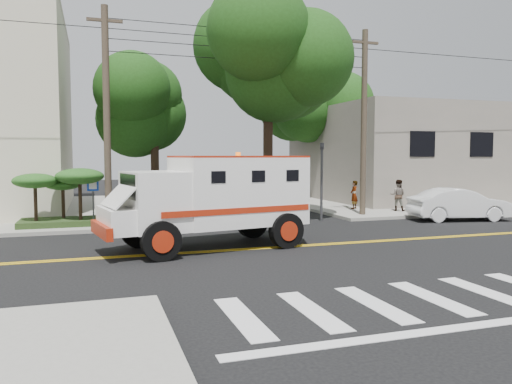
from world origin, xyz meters
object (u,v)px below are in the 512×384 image
object	(u,v)px
pedestrian_a	(354,195)
pedestrian_b	(398,195)
armored_truck	(215,196)
parked_sedan	(459,204)

from	to	relation	value
pedestrian_a	pedestrian_b	size ratio (longest dim) A/B	0.94
pedestrian_a	pedestrian_b	xyz separation A→B (m)	(1.66, -1.60, 0.05)
pedestrian_b	pedestrian_a	bearing A→B (deg)	-1.74
armored_truck	pedestrian_a	xyz separation A→B (m)	(9.60, 8.00, -0.80)
parked_sedan	pedestrian_a	size ratio (longest dim) A/B	2.99
pedestrian_a	pedestrian_b	distance (m)	2.31
parked_sedan	armored_truck	bearing A→B (deg)	115.31
parked_sedan	pedestrian_a	world-z (taller)	pedestrian_a
armored_truck	parked_sedan	size ratio (longest dim) A/B	1.52
armored_truck	pedestrian_b	bearing A→B (deg)	19.23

